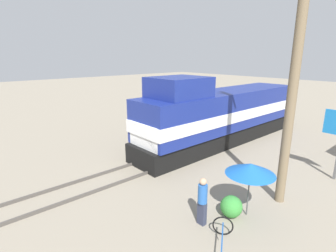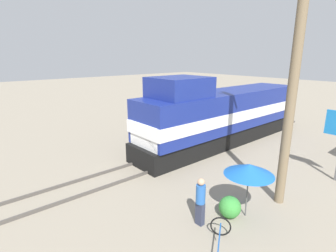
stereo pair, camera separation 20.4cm
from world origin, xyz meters
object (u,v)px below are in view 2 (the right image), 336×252
utility_pole (296,60)px  locomotive (221,115)px  bicycle (219,243)px  person_bystander (200,200)px  vendor_umbrella (249,169)px

utility_pole → locomotive: bearing=147.7°
locomotive → bicycle: bearing=-51.2°
locomotive → utility_pole: size_ratio=1.26×
locomotive → utility_pole: utility_pole is taller
bicycle → utility_pole: bearing=-121.5°
locomotive → person_bystander: locomotive is taller
locomotive → vendor_umbrella: 8.57m
vendor_umbrella → bicycle: size_ratio=1.13×
utility_pole → person_bystander: utility_pole is taller
locomotive → bicycle: (6.72, -8.37, -1.62)m
locomotive → utility_pole: 8.50m
vendor_umbrella → person_bystander: vendor_umbrella is taller
person_bystander → utility_pole: bearing=73.4°
vendor_umbrella → bicycle: bearing=-75.4°
vendor_umbrella → person_bystander: 2.10m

